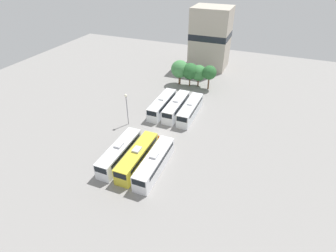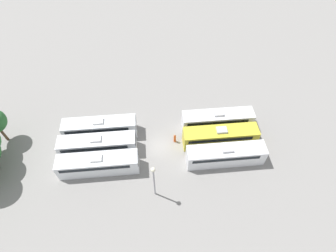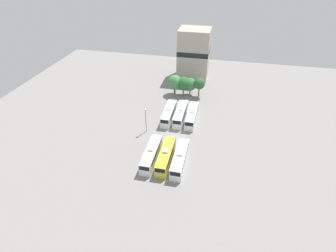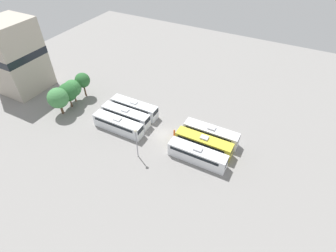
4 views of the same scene
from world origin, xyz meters
name	(u,v)px [view 4 (image 4 of 4)]	position (x,y,z in m)	size (l,w,h in m)	color
ground_plane	(163,134)	(0.00, 0.00, 0.00)	(121.58, 121.58, 0.00)	gray
bus_0	(197,155)	(-3.49, -9.50, 1.70)	(2.61, 11.62, 3.45)	silver
bus_1	(204,143)	(-0.05, -9.42, 1.70)	(2.61, 11.62, 3.45)	gold
bus_2	(211,134)	(3.30, -9.70, 1.70)	(2.61, 11.62, 3.45)	silver
bus_3	(118,124)	(-3.32, 9.22, 1.70)	(2.61, 11.62, 3.45)	silver
bus_4	(126,115)	(0.05, 9.55, 1.70)	(2.61, 11.62, 3.45)	silver
bus_5	(134,107)	(3.41, 9.42, 1.70)	(2.61, 11.62, 3.45)	silver
worker_person	(174,133)	(0.80, -2.42, 0.84)	(0.36, 0.36, 1.81)	#CC4C19
light_pole	(136,138)	(-7.88, 1.26, 4.91)	(0.60, 0.60, 7.16)	gray
tree_0	(58,98)	(-4.59, 24.61, 4.41)	(4.78, 4.78, 6.82)	brown
tree_1	(68,92)	(-1.62, 24.55, 4.25)	(4.42, 4.42, 6.47)	brown
tree_2	(72,88)	(0.58, 25.28, 3.85)	(4.20, 4.20, 5.97)	brown
tree_3	(82,80)	(3.63, 24.60, 4.64)	(3.71, 3.71, 6.53)	brown
depot_building	(16,57)	(-0.65, 40.93, 9.06)	(11.29, 9.77, 17.95)	#B2A899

